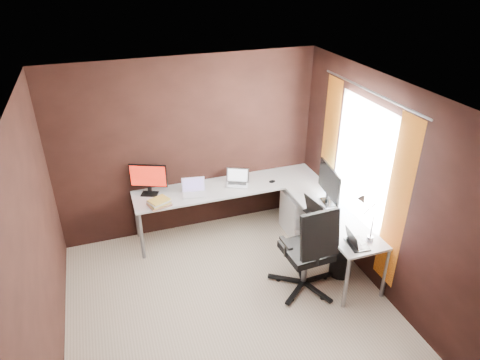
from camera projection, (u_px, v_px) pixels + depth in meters
name	position (u px, v px, depth m)	size (l,w,h in m)	color
room	(258.00, 205.00, 4.48)	(3.60, 3.60, 2.50)	#C4B298
desk	(266.00, 201.00, 5.72)	(2.65, 2.25, 0.73)	white
drawer_pedestal	(300.00, 213.00, 6.16)	(0.42, 0.50, 0.60)	white
monitor_left	(148.00, 178.00, 5.66)	(0.47, 0.24, 0.44)	black
monitor_right	(329.00, 183.00, 5.43)	(0.18, 0.63, 0.52)	black
laptop_white	(194.00, 190.00, 5.76)	(0.34, 0.27, 0.21)	white
laptop_silver	(237.00, 181.00, 6.00)	(0.38, 0.34, 0.21)	silver
laptop_black_big	(319.00, 212.00, 5.26)	(0.33, 0.43, 0.26)	black
laptop_black_small	(355.00, 242.00, 4.75)	(0.23, 0.30, 0.19)	black
book_stack	(159.00, 203.00, 5.50)	(0.32, 0.29, 0.09)	#9A6A53
mouse_left	(164.00, 203.00, 5.53)	(0.08, 0.05, 0.03)	black
mouse_corner	(272.00, 181.00, 6.05)	(0.09, 0.06, 0.04)	black
desk_lamp	(366.00, 213.00, 4.72)	(0.19, 0.21, 0.55)	slate
office_chair	(307.00, 265.00, 5.07)	(0.66, 0.66, 1.19)	black
wastebasket	(341.00, 264.00, 5.38)	(0.27, 0.27, 0.32)	black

